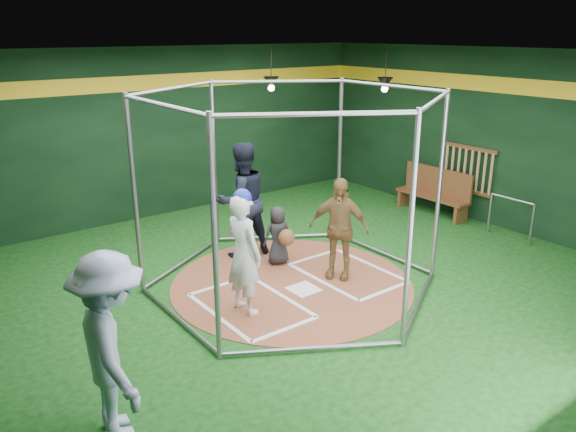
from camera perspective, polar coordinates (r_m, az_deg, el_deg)
room_shell at (r=8.34m, az=0.38°, el=4.11°), size 10.10×9.10×3.53m
clay_disc at (r=8.93m, az=0.39°, el=-6.84°), size 3.80×3.80×0.01m
home_plate at (r=8.71m, az=1.60°, el=-7.44°), size 0.43×0.43×0.01m
batter_box_left at (r=8.25m, az=-3.84°, el=-9.05°), size 1.17×1.77×0.01m
batter_box_right at (r=9.31m, az=6.00°, el=-5.76°), size 1.17×1.77×0.01m
batting_cage at (r=8.40m, az=0.41°, el=2.42°), size 4.05×4.67×3.00m
bat_rack at (r=12.28m, az=17.82°, el=4.53°), size 0.07×1.25×0.98m
pendant_lamp_near at (r=12.32m, az=-1.71°, el=13.43°), size 0.34×0.34×0.90m
pendant_lamp_far at (r=12.30m, az=9.82°, el=13.17°), size 0.34×0.34×0.90m
batter_figure at (r=7.76m, az=-4.53°, el=-3.66°), size 0.49×0.68×1.80m
visitor_leopard at (r=8.89m, az=5.17°, el=-1.24°), size 0.88×1.02×1.64m
catcher_figure at (r=9.45m, az=-0.94°, el=-1.99°), size 0.55×0.60×1.01m
umpire at (r=9.71m, az=-4.70°, el=1.62°), size 1.02×0.82×2.01m
bystander_blue at (r=5.72m, az=-17.45°, el=-12.55°), size 0.86×1.32×1.91m
dugout_bench at (r=12.50m, az=14.68°, el=2.51°), size 0.40×1.72×1.00m
steel_railing at (r=11.43m, az=21.71°, el=0.42°), size 0.05×0.94×0.81m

